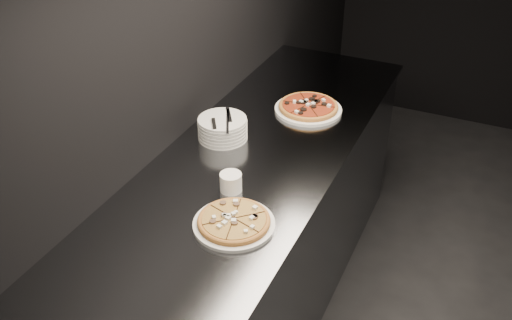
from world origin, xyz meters
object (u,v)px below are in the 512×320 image
at_px(counter, 253,237).
at_px(ramekin, 231,182).
at_px(pizza_mushroom, 234,222).
at_px(cutlery, 222,120).
at_px(pizza_tomato, 308,107).
at_px(plate_stack, 223,128).

xyz_separation_m(counter, ramekin, (0.03, -0.27, 0.50)).
height_order(pizza_mushroom, cutlery, cutlery).
bearing_deg(ramekin, pizza_mushroom, -60.11).
relative_size(pizza_mushroom, cutlery, 1.45).
xyz_separation_m(cutlery, ramekin, (0.21, -0.32, -0.06)).
relative_size(counter, pizza_tomato, 7.29).
height_order(counter, pizza_mushroom, pizza_mushroom).
height_order(counter, cutlery, cutlery).
bearing_deg(pizza_tomato, cutlery, -120.77).
distance_m(cutlery, ramekin, 0.39).
xyz_separation_m(counter, plate_stack, (-0.19, 0.07, 0.51)).
bearing_deg(pizza_mushroom, plate_stack, 121.46).
bearing_deg(pizza_mushroom, cutlery, 121.58).
xyz_separation_m(plate_stack, ramekin, (0.22, -0.34, -0.01)).
bearing_deg(plate_stack, counter, -21.80).
distance_m(pizza_mushroom, cutlery, 0.61).
height_order(pizza_mushroom, ramekin, ramekin).
relative_size(cutlery, ramekin, 2.60).
xyz_separation_m(pizza_tomato, plate_stack, (-0.26, -0.40, 0.03)).
bearing_deg(plate_stack, pizza_mushroom, -58.54).
xyz_separation_m(pizza_tomato, cutlery, (-0.25, -0.42, 0.08)).
relative_size(plate_stack, ramekin, 2.52).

